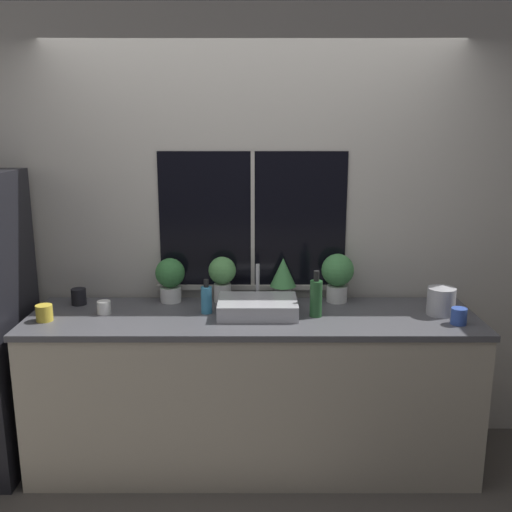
# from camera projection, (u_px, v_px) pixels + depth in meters

# --- Properties ---
(ground_plane) EXTENTS (14.00, 14.00, 0.00)m
(ground_plane) POSITION_uv_depth(u_px,v_px,m) (253.00, 493.00, 3.18)
(ground_plane) COLOR #4C4742
(wall_back) EXTENTS (8.00, 0.09, 2.70)m
(wall_back) POSITION_uv_depth(u_px,v_px,m) (254.00, 232.00, 3.58)
(wall_back) COLOR #BCB7AD
(wall_back) RESTS_ON ground_plane
(counter) EXTENTS (2.59, 0.68, 0.94)m
(counter) POSITION_uv_depth(u_px,v_px,m) (253.00, 389.00, 3.40)
(counter) COLOR #B2A893
(counter) RESTS_ON ground_plane
(sink) EXTENTS (0.46, 0.38, 0.25)m
(sink) POSITION_uv_depth(u_px,v_px,m) (259.00, 307.00, 3.30)
(sink) COLOR #ADADB2
(sink) RESTS_ON counter
(potted_plant_far_left) EXTENTS (0.18, 0.18, 0.27)m
(potted_plant_far_left) POSITION_uv_depth(u_px,v_px,m) (171.00, 277.00, 3.51)
(potted_plant_far_left) COLOR white
(potted_plant_far_left) RESTS_ON counter
(potted_plant_center_left) EXTENTS (0.17, 0.17, 0.28)m
(potted_plant_center_left) POSITION_uv_depth(u_px,v_px,m) (223.00, 275.00, 3.50)
(potted_plant_center_left) COLOR white
(potted_plant_center_left) RESTS_ON counter
(potted_plant_center_right) EXTENTS (0.16, 0.16, 0.28)m
(potted_plant_center_right) POSITION_uv_depth(u_px,v_px,m) (284.00, 276.00, 3.50)
(potted_plant_center_right) COLOR white
(potted_plant_center_right) RESTS_ON counter
(potted_plant_far_right) EXTENTS (0.20, 0.20, 0.30)m
(potted_plant_far_right) POSITION_uv_depth(u_px,v_px,m) (338.00, 274.00, 3.50)
(potted_plant_far_right) COLOR white
(potted_plant_far_right) RESTS_ON counter
(soap_bottle) EXTENTS (0.06, 0.06, 0.20)m
(soap_bottle) POSITION_uv_depth(u_px,v_px,m) (207.00, 299.00, 3.31)
(soap_bottle) COLOR teal
(soap_bottle) RESTS_ON counter
(bottle_tall) EXTENTS (0.07, 0.07, 0.27)m
(bottle_tall) POSITION_uv_depth(u_px,v_px,m) (317.00, 298.00, 3.24)
(bottle_tall) COLOR #235128
(bottle_tall) RESTS_ON counter
(mug_white) EXTENTS (0.08, 0.08, 0.08)m
(mug_white) POSITION_uv_depth(u_px,v_px,m) (105.00, 307.00, 3.30)
(mug_white) COLOR white
(mug_white) RESTS_ON counter
(mug_blue) EXTENTS (0.09, 0.09, 0.09)m
(mug_blue) POSITION_uv_depth(u_px,v_px,m) (460.00, 316.00, 3.13)
(mug_blue) COLOR #3351AD
(mug_blue) RESTS_ON counter
(mug_yellow) EXTENTS (0.09, 0.09, 0.09)m
(mug_yellow) POSITION_uv_depth(u_px,v_px,m) (45.00, 313.00, 3.19)
(mug_yellow) COLOR gold
(mug_yellow) RESTS_ON counter
(mug_black) EXTENTS (0.09, 0.09, 0.10)m
(mug_black) POSITION_uv_depth(u_px,v_px,m) (80.00, 297.00, 3.47)
(mug_black) COLOR black
(mug_black) RESTS_ON counter
(kettle) EXTENTS (0.16, 0.16, 0.18)m
(kettle) POSITION_uv_depth(u_px,v_px,m) (442.00, 300.00, 3.28)
(kettle) COLOR #B2B2B7
(kettle) RESTS_ON counter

